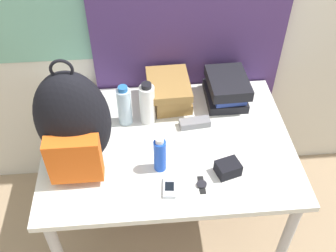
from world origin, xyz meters
name	(u,v)px	position (x,y,z in m)	size (l,w,h in m)	color
desk	(168,153)	(0.00, 0.42, 0.65)	(1.17, 0.85, 0.74)	silver
backpack	(73,124)	(-0.40, 0.33, 0.97)	(0.31, 0.27, 0.54)	black
book_stack_left	(170,92)	(0.03, 0.69, 0.82)	(0.23, 0.28, 0.15)	olive
book_stack_center	(226,89)	(0.33, 0.70, 0.81)	(0.21, 0.27, 0.15)	black
water_bottle	(124,106)	(-0.20, 0.58, 0.84)	(0.07, 0.07, 0.22)	silver
sports_bottle	(147,104)	(-0.09, 0.58, 0.85)	(0.07, 0.07, 0.23)	white
sunscreen_bottle	(160,155)	(-0.05, 0.26, 0.82)	(0.05, 0.05, 0.19)	blue
cell_phone	(169,188)	(-0.02, 0.15, 0.75)	(0.06, 0.11, 0.02)	#B7BCC6
sunglasses_case	(195,123)	(0.14, 0.52, 0.76)	(0.16, 0.07, 0.04)	gray
camera_pouch	(228,168)	(0.24, 0.21, 0.77)	(0.12, 0.11, 0.06)	black
wristwatch	(202,185)	(0.12, 0.15, 0.74)	(0.04, 0.09, 0.01)	black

